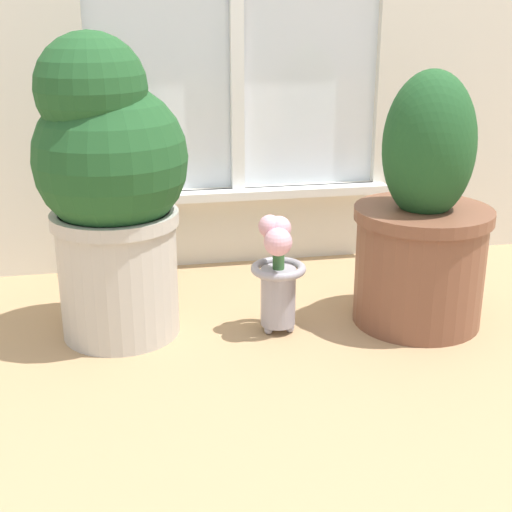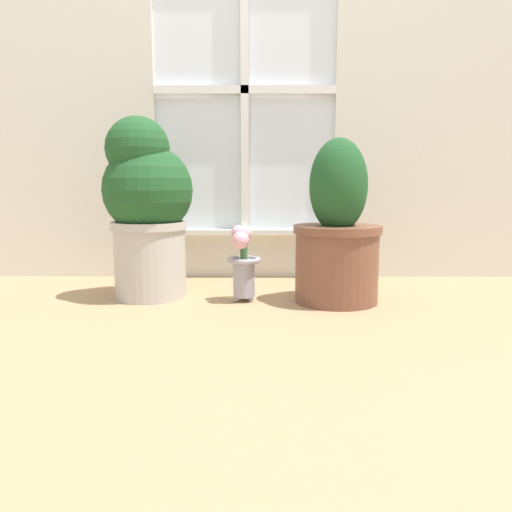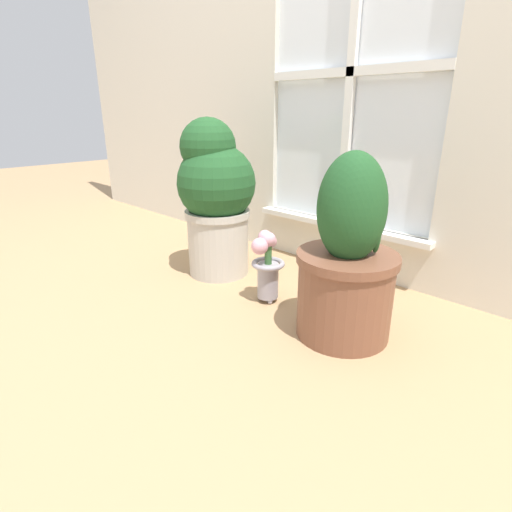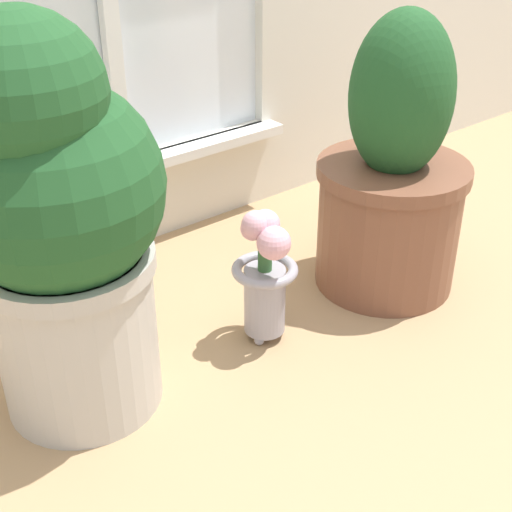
# 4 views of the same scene
# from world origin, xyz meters

# --- Properties ---
(ground_plane) EXTENTS (10.00, 10.00, 0.00)m
(ground_plane) POSITION_xyz_m (0.00, 0.00, 0.00)
(ground_plane) COLOR tan
(potted_plant_left) EXTENTS (0.34, 0.34, 0.68)m
(potted_plant_left) POSITION_xyz_m (-0.36, 0.20, 0.36)
(potted_plant_left) COLOR #B7B2A8
(potted_plant_left) RESTS_ON ground_plane
(potted_plant_right) EXTENTS (0.32, 0.32, 0.59)m
(potted_plant_right) POSITION_xyz_m (0.35, 0.14, 0.25)
(potted_plant_right) COLOR brown
(potted_plant_right) RESTS_ON ground_plane
(flower_vase) EXTENTS (0.13, 0.13, 0.28)m
(flower_vase) POSITION_xyz_m (0.01, 0.14, 0.15)
(flower_vase) COLOR #99939E
(flower_vase) RESTS_ON ground_plane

